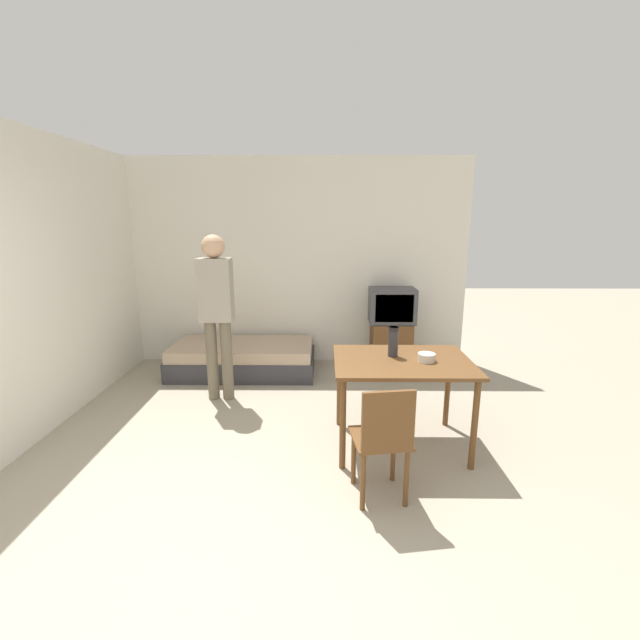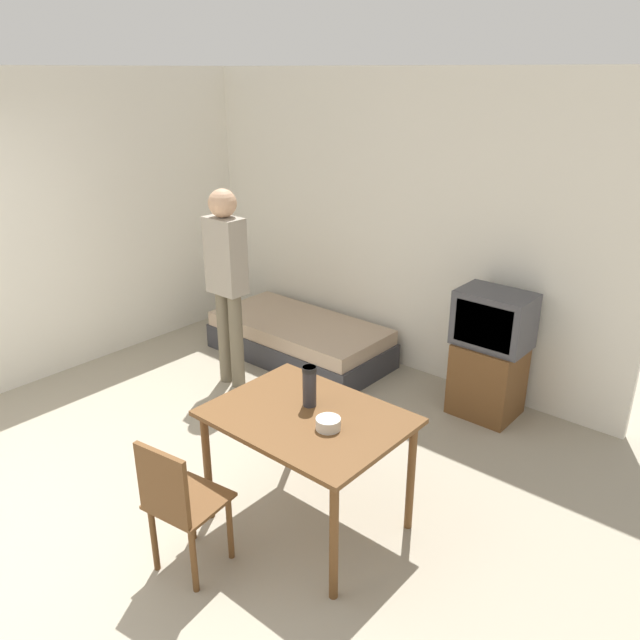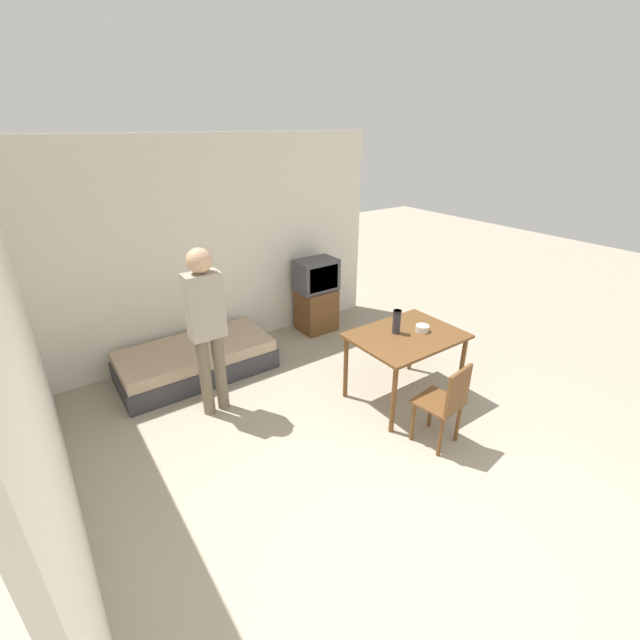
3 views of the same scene
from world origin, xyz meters
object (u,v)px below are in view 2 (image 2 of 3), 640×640
(wooden_chair, at_px, (178,502))
(person_standing, at_px, (227,274))
(tv, at_px, (490,354))
(daybed, at_px, (300,339))
(dining_table, at_px, (308,429))
(thermos_flask, at_px, (309,384))
(mate_bowl, at_px, (328,424))

(wooden_chair, relative_size, person_standing, 0.49)
(tv, bearing_deg, daybed, -173.97)
(wooden_chair, bearing_deg, dining_table, 71.96)
(daybed, relative_size, person_standing, 1.01)
(tv, bearing_deg, dining_table, -96.26)
(dining_table, relative_size, wooden_chair, 1.32)
(dining_table, height_order, thermos_flask, thermos_flask)
(person_standing, height_order, mate_bowl, person_standing)
(mate_bowl, bearing_deg, dining_table, 168.93)
(dining_table, xyz_separation_m, wooden_chair, (-0.25, -0.78, -0.20))
(tv, distance_m, dining_table, 1.99)
(dining_table, distance_m, thermos_flask, 0.26)
(tv, height_order, thermos_flask, tv)
(tv, height_order, person_standing, person_standing)
(tv, height_order, mate_bowl, tv)
(daybed, height_order, thermos_flask, thermos_flask)
(daybed, distance_m, person_standing, 1.18)
(person_standing, bearing_deg, mate_bowl, -26.98)
(person_standing, relative_size, mate_bowl, 12.40)
(thermos_flask, relative_size, mate_bowl, 1.80)
(daybed, xyz_separation_m, person_standing, (-0.10, -0.81, 0.85))
(tv, distance_m, person_standing, 2.29)
(daybed, bearing_deg, mate_bowl, -44.02)
(thermos_flask, bearing_deg, wooden_chair, -102.08)
(dining_table, bearing_deg, tv, 83.74)
(wooden_chair, relative_size, mate_bowl, 6.04)
(daybed, bearing_deg, tv, 6.03)
(tv, distance_m, thermos_flask, 1.94)
(daybed, bearing_deg, person_standing, -96.77)
(dining_table, relative_size, mate_bowl, 7.96)
(daybed, distance_m, thermos_flask, 2.44)
(dining_table, relative_size, person_standing, 0.64)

